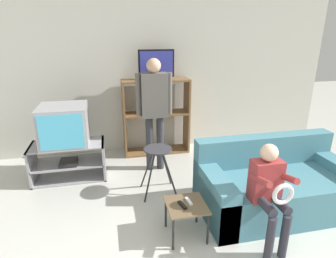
{
  "coord_description": "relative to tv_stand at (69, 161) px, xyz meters",
  "views": [
    {
      "loc": [
        -0.81,
        -1.28,
        2.05
      ],
      "look_at": [
        -0.11,
        1.93,
        0.9
      ],
      "focal_mm": 30.0,
      "sensor_mm": 36.0,
      "label": 1
    }
  ],
  "objects": [
    {
      "name": "tv_stand",
      "position": [
        0.0,
        0.0,
        0.0
      ],
      "size": [
        1.02,
        0.49,
        0.53
      ],
      "color": "#939399",
      "rests_on": "ground_plane"
    },
    {
      "name": "remote_control_black",
      "position": [
        1.27,
        -1.57,
        0.12
      ],
      "size": [
        0.07,
        0.15,
        0.02
      ],
      "primitive_type": "cube",
      "rotation": [
        0.0,
        0.0,
        0.26
      ],
      "color": "black",
      "rests_on": "snack_table"
    },
    {
      "name": "couch",
      "position": [
        2.49,
        -1.3,
        0.03
      ],
      "size": [
        1.79,
        0.9,
        0.83
      ],
      "color": "teal",
      "rests_on": "ground_plane"
    },
    {
      "name": "wall_back",
      "position": [
        1.42,
        0.91,
        1.04
      ],
      "size": [
        6.4,
        0.06,
        2.6
      ],
      "color": "beige",
      "rests_on": "ground_plane"
    },
    {
      "name": "person_seated_child",
      "position": [
        2.07,
        -1.82,
        0.36
      ],
      "size": [
        0.33,
        0.43,
        1.05
      ],
      "color": "#2D2D38",
      "rests_on": "ground_plane"
    },
    {
      "name": "snack_table",
      "position": [
        1.32,
        -1.55,
        0.06
      ],
      "size": [
        0.4,
        0.4,
        0.38
      ],
      "color": "brown",
      "rests_on": "ground_plane"
    },
    {
      "name": "folding_stool",
      "position": [
        1.19,
        -0.67,
        0.26
      ],
      "size": [
        0.45,
        0.4,
        0.64
      ],
      "color": "black",
      "rests_on": "ground_plane"
    },
    {
      "name": "person_standing_adult",
      "position": [
        1.27,
        0.02,
        0.77
      ],
      "size": [
        0.53,
        0.21,
        1.7
      ],
      "color": "#2D2D33",
      "rests_on": "ground_plane"
    },
    {
      "name": "remote_control_white",
      "position": [
        1.36,
        -1.52,
        0.12
      ],
      "size": [
        0.05,
        0.15,
        0.02
      ],
      "primitive_type": "cube",
      "rotation": [
        0.0,
        0.0,
        0.08
      ],
      "color": "silver",
      "rests_on": "snack_table"
    },
    {
      "name": "media_shelf",
      "position": [
        1.4,
        0.66,
        0.4
      ],
      "size": [
        1.13,
        0.36,
        1.29
      ],
      "color": "brown",
      "rests_on": "ground_plane"
    },
    {
      "name": "television_main",
      "position": [
        -0.01,
        0.02,
        0.55
      ],
      "size": [
        0.64,
        0.61,
        0.55
      ],
      "color": "#9E9EA3",
      "rests_on": "tv_stand"
    },
    {
      "name": "television_flat",
      "position": [
        1.42,
        0.64,
        1.26
      ],
      "size": [
        0.58,
        0.2,
        0.48
      ],
      "color": "black",
      "rests_on": "media_shelf"
    }
  ]
}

